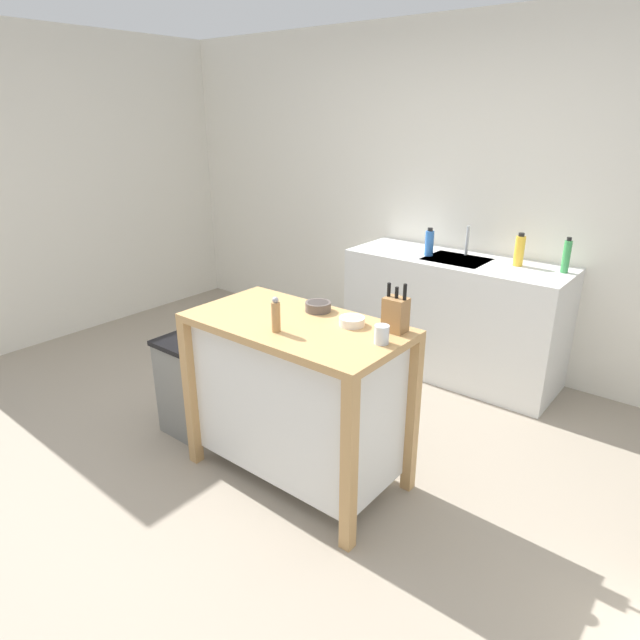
{
  "coord_description": "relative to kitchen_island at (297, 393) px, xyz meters",
  "views": [
    {
      "loc": [
        1.9,
        -1.82,
        1.93
      ],
      "look_at": [
        0.19,
        0.33,
        0.88
      ],
      "focal_mm": 30.58,
      "sensor_mm": 36.0,
      "label": 1
    }
  ],
  "objects": [
    {
      "name": "ground_plane",
      "position": [
        -0.19,
        -0.13,
        -0.52
      ],
      "size": [
        6.76,
        6.76,
        0.0
      ],
      "primitive_type": "plane",
      "color": "gray",
      "rests_on": "ground"
    },
    {
      "name": "pepper_grinder",
      "position": [
        0.01,
        -0.16,
        0.49
      ],
      "size": [
        0.04,
        0.04,
        0.18
      ],
      "color": "#AD7F4C",
      "rests_on": "kitchen_island"
    },
    {
      "name": "bottle_spray_cleaner",
      "position": [
        0.48,
        1.83,
        0.51
      ],
      "size": [
        0.07,
        0.07,
        0.23
      ],
      "color": "yellow",
      "rests_on": "sink_counter"
    },
    {
      "name": "bowl_ceramic_wide",
      "position": [
        0.25,
        0.14,
        0.43
      ],
      "size": [
        0.13,
        0.13,
        0.04
      ],
      "color": "silver",
      "rests_on": "kitchen_island"
    },
    {
      "name": "wall_left",
      "position": [
        -3.07,
        0.68,
        0.78
      ],
      "size": [
        0.1,
        2.83,
        2.6
      ],
      "primitive_type": "cube",
      "color": "silver",
      "rests_on": "ground"
    },
    {
      "name": "kitchen_island",
      "position": [
        0.0,
        0.0,
        0.0
      ],
      "size": [
        1.16,
        0.62,
        0.93
      ],
      "color": "tan",
      "rests_on": "ground"
    },
    {
      "name": "bottle_hand_soap",
      "position": [
        -0.14,
        1.69,
        0.5
      ],
      "size": [
        0.06,
        0.06,
        0.21
      ],
      "color": "blue",
      "rests_on": "sink_counter"
    },
    {
      "name": "drinking_cup",
      "position": [
        0.49,
        0.04,
        0.45
      ],
      "size": [
        0.07,
        0.07,
        0.09
      ],
      "color": "silver",
      "rests_on": "kitchen_island"
    },
    {
      "name": "wall_back",
      "position": [
        -0.19,
        2.09,
        0.78
      ],
      "size": [
        5.76,
        0.1,
        2.6
      ],
      "primitive_type": "cube",
      "color": "silver",
      "rests_on": "ground"
    },
    {
      "name": "trash_bin",
      "position": [
        -0.82,
        -0.09,
        -0.2
      ],
      "size": [
        0.36,
        0.28,
        0.63
      ],
      "color": "slate",
      "rests_on": "ground"
    },
    {
      "name": "knife_block",
      "position": [
        0.46,
        0.21,
        0.5
      ],
      "size": [
        0.11,
        0.09,
        0.25
      ],
      "color": "#9E7042",
      "rests_on": "kitchen_island"
    },
    {
      "name": "bowl_stoneware_deep",
      "position": [
        -0.01,
        0.2,
        0.44
      ],
      "size": [
        0.14,
        0.14,
        0.05
      ],
      "color": "#564C47",
      "rests_on": "kitchen_island"
    },
    {
      "name": "sink_counter",
      "position": [
        0.07,
        1.74,
        -0.06
      ],
      "size": [
        1.63,
        0.6,
        0.92
      ],
      "color": "silver",
      "rests_on": "ground"
    },
    {
      "name": "bottle_dish_soap",
      "position": [
        0.79,
        1.85,
        0.51
      ],
      "size": [
        0.05,
        0.05,
        0.24
      ],
      "color": "green",
      "rests_on": "sink_counter"
    },
    {
      "name": "sink_faucet",
      "position": [
        0.07,
        1.88,
        0.51
      ],
      "size": [
        0.02,
        0.02,
        0.22
      ],
      "color": "#B7BCC1",
      "rests_on": "sink_counter"
    }
  ]
}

